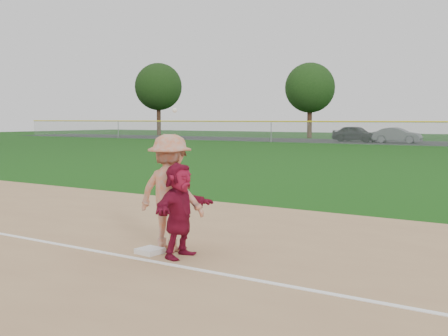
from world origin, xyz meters
The scene contains 9 objects.
ground centered at (0.00, 0.00, 0.00)m, with size 160.00×160.00×0.00m, color #12440D.
foul_line centered at (0.00, -0.80, 0.03)m, with size 60.00×0.10×0.01m, color white.
first_base centered at (-0.20, -0.41, 0.06)m, with size 0.37×0.37×0.08m, color silver.
base_runner centered at (0.36, -0.33, 0.78)m, with size 1.41×0.45×1.52m, color maroon.
car_left centered at (-13.53, 45.33, 0.80)m, with size 1.86×4.63×1.58m, color black.
car_mid centered at (-9.40, 44.92, 0.72)m, with size 1.51×4.33×1.43m, color #585B60.
first_base_play centered at (-0.06, -0.05, 1.00)m, with size 1.28×0.76×2.39m.
tree_0 centered at (-44.00, 52.00, 6.59)m, with size 6.40×6.40×9.81m.
tree_1 centered at (-22.00, 53.00, 5.83)m, with size 5.80×5.80×8.75m.
Camera 1 is at (5.80, -7.30, 2.22)m, focal length 45.00 mm.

